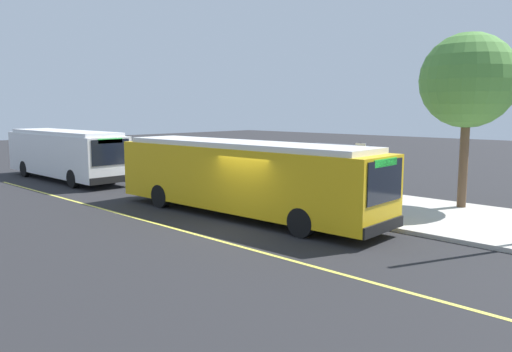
% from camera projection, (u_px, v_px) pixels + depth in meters
% --- Properties ---
extents(ground_plane, '(120.00, 120.00, 0.00)m').
position_uv_depth(ground_plane, '(248.00, 225.00, 18.32)').
color(ground_plane, '#232326').
extents(sidewalk_curb, '(44.00, 6.40, 0.15)m').
position_uv_depth(sidewalk_curb, '(342.00, 202.00, 22.58)').
color(sidewalk_curb, '#B7B2A8').
rests_on(sidewalk_curb, ground_plane).
extents(lane_stripe_center, '(36.00, 0.14, 0.01)m').
position_uv_depth(lane_stripe_center, '(201.00, 236.00, 16.76)').
color(lane_stripe_center, '#E0D64C').
rests_on(lane_stripe_center, ground_plane).
extents(transit_bus_main, '(12.54, 3.00, 2.95)m').
position_uv_depth(transit_bus_main, '(242.00, 175.00, 19.75)').
color(transit_bus_main, gold).
rests_on(transit_bus_main, ground_plane).
extents(transit_bus_second, '(10.73, 2.61, 2.95)m').
position_uv_depth(transit_bus_second, '(65.00, 153.00, 29.89)').
color(transit_bus_second, white).
rests_on(transit_bus_second, ground_plane).
extents(bus_shelter, '(2.90, 1.60, 2.48)m').
position_uv_depth(bus_shelter, '(331.00, 160.00, 22.72)').
color(bus_shelter, '#333338').
rests_on(bus_shelter, sidewalk_curb).
extents(waiting_bench, '(1.60, 0.48, 0.95)m').
position_uv_depth(waiting_bench, '(330.00, 188.00, 22.93)').
color(waiting_bench, brown).
rests_on(waiting_bench, sidewalk_curb).
extents(route_sign_post, '(0.44, 0.08, 2.80)m').
position_uv_depth(route_sign_post, '(360.00, 169.00, 19.04)').
color(route_sign_post, '#333338').
rests_on(route_sign_post, sidewalk_curb).
extents(pedestrian_commuter, '(0.24, 0.40, 1.69)m').
position_uv_depth(pedestrian_commuter, '(376.00, 189.00, 19.62)').
color(pedestrian_commuter, '#282D47').
rests_on(pedestrian_commuter, sidewalk_curb).
extents(street_tree_near_shelter, '(3.85, 3.85, 7.14)m').
position_uv_depth(street_tree_near_shelter, '(468.00, 81.00, 20.29)').
color(street_tree_near_shelter, brown).
rests_on(street_tree_near_shelter, sidewalk_curb).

